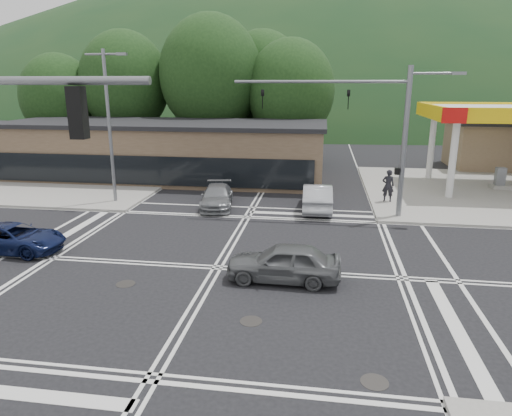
# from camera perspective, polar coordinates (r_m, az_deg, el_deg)

# --- Properties ---
(ground) EXTENTS (120.00, 120.00, 0.00)m
(ground) POSITION_cam_1_polar(r_m,az_deg,el_deg) (18.48, -4.84, -7.43)
(ground) COLOR black
(ground) RESTS_ON ground
(sidewalk_ne) EXTENTS (16.00, 16.00, 0.15)m
(sidewalk_ne) POSITION_cam_1_polar(r_m,az_deg,el_deg) (34.15, 26.99, 1.76)
(sidewalk_ne) COLOR gray
(sidewalk_ne) RESTS_ON ground
(sidewalk_nw) EXTENTS (16.00, 16.00, 0.15)m
(sidewalk_nw) POSITION_cam_1_polar(r_m,az_deg,el_deg) (37.52, -22.25, 3.39)
(sidewalk_nw) COLOR gray
(sidewalk_nw) RESTS_ON ground
(commercial_row) EXTENTS (24.00, 8.00, 4.00)m
(commercial_row) POSITION_cam_1_polar(r_m,az_deg,el_deg) (36.01, -11.23, 6.90)
(commercial_row) COLOR brown
(commercial_row) RESTS_ON ground
(hill_north) EXTENTS (252.00, 126.00, 140.00)m
(hill_north) POSITION_cam_1_polar(r_m,az_deg,el_deg) (106.87, 6.39, 11.51)
(hill_north) COLOR #19381B
(hill_north) RESTS_ON ground
(tree_n_a) EXTENTS (8.00, 8.00, 11.75)m
(tree_n_a) POSITION_cam_1_polar(r_m,az_deg,el_deg) (44.38, -16.07, 14.84)
(tree_n_a) COLOR #382619
(tree_n_a) RESTS_ON ground
(tree_n_b) EXTENTS (9.00, 9.00, 12.98)m
(tree_n_b) POSITION_cam_1_polar(r_m,az_deg,el_deg) (41.78, -5.66, 16.23)
(tree_n_b) COLOR #382619
(tree_n_b) RESTS_ON ground
(tree_n_c) EXTENTS (7.60, 7.60, 10.87)m
(tree_n_c) POSITION_cam_1_polar(r_m,az_deg,el_deg) (40.67, 4.32, 14.45)
(tree_n_c) COLOR #382619
(tree_n_c) RESTS_ON ground
(tree_n_d) EXTENTS (6.80, 6.80, 9.76)m
(tree_n_d) POSITION_cam_1_polar(r_m,az_deg,el_deg) (46.29, -23.41, 12.58)
(tree_n_d) COLOR #382619
(tree_n_d) RESTS_ON ground
(tree_n_e) EXTENTS (8.40, 8.40, 11.98)m
(tree_n_e) POSITION_cam_1_polar(r_m,az_deg,el_deg) (44.96, 0.77, 15.41)
(tree_n_e) COLOR #382619
(tree_n_e) RESTS_ON ground
(streetlight_nw) EXTENTS (2.50, 0.25, 9.00)m
(streetlight_nw) POSITION_cam_1_polar(r_m,az_deg,el_deg) (28.51, -17.81, 10.46)
(streetlight_nw) COLOR slate
(streetlight_nw) RESTS_ON ground
(signal_mast_ne) EXTENTS (11.65, 0.30, 8.00)m
(signal_mast_ne) POSITION_cam_1_polar(r_m,az_deg,el_deg) (25.01, 15.37, 10.10)
(signal_mast_ne) COLOR slate
(signal_mast_ne) RESTS_ON ground
(car_blue_west) EXTENTS (4.44, 2.13, 1.22)m
(car_blue_west) POSITION_cam_1_polar(r_m,az_deg,el_deg) (22.56, -28.03, -3.33)
(car_blue_west) COLOR #0D163C
(car_blue_west) RESTS_ON ground
(car_grey_center) EXTENTS (4.26, 1.77, 1.44)m
(car_grey_center) POSITION_cam_1_polar(r_m,az_deg,el_deg) (17.06, 3.47, -6.79)
(car_grey_center) COLOR #575A5C
(car_grey_center) RESTS_ON ground
(car_queue_a) EXTENTS (1.75, 4.71, 1.54)m
(car_queue_a) POSITION_cam_1_polar(r_m,az_deg,el_deg) (26.56, 7.67, 1.36)
(car_queue_a) COLOR #AEB1B6
(car_queue_a) RESTS_ON ground
(car_queue_b) EXTENTS (1.71, 4.04, 1.36)m
(car_queue_b) POSITION_cam_1_polar(r_m,az_deg,el_deg) (35.26, 6.15, 4.76)
(car_queue_b) COLOR beige
(car_queue_b) RESTS_ON ground
(car_northbound) EXTENTS (2.45, 4.61, 1.27)m
(car_northbound) POSITION_cam_1_polar(r_m,az_deg,el_deg) (27.08, -4.90, 1.43)
(car_northbound) COLOR slate
(car_northbound) RESTS_ON ground
(pedestrian) EXTENTS (0.72, 0.48, 1.96)m
(pedestrian) POSITION_cam_1_polar(r_m,az_deg,el_deg) (28.75, 16.18, 2.71)
(pedestrian) COLOR black
(pedestrian) RESTS_ON sidewalk_ne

